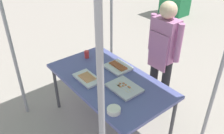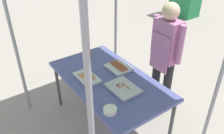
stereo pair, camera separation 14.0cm
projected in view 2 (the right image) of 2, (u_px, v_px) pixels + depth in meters
The scene contains 8 objects.
ground_plane at pixel (109, 122), 3.29m from camera, with size 18.00×18.00×0.00m, color gray.
stall_table at pixel (109, 82), 2.92m from camera, with size 1.60×0.90×0.75m.
tray_grilled_sausages at pixel (119, 67), 3.08m from camera, with size 0.32×0.28×0.06m.
tray_meat_skewers at pixel (123, 88), 2.70m from camera, with size 0.38×0.29×0.04m.
tray_pork_links at pixel (87, 77), 2.88m from camera, with size 0.36×0.21×0.05m.
condiment_bowl at pixel (110, 110), 2.37m from camera, with size 0.14×0.14×0.05m, color silver.
drink_cup_near_edge at pixel (89, 54), 3.33m from camera, with size 0.07×0.07×0.10m, color red.
vendor_woman at pixel (165, 51), 3.10m from camera, with size 0.52×0.23×1.59m.
Camera 2 is at (1.97, -1.35, 2.40)m, focal length 37.66 mm.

